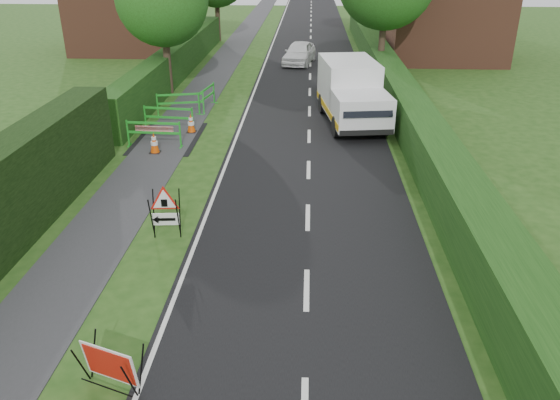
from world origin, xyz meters
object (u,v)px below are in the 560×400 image
object	(u,v)px
works_van	(352,92)
triangle_sign	(163,208)
red_rect_sign	(110,365)
hatchback_car	(299,53)

from	to	relation	value
works_van	triangle_sign	bearing A→B (deg)	-125.75
triangle_sign	works_van	size ratio (longest dim) A/B	0.22
red_rect_sign	hatchback_car	distance (m)	27.84
hatchback_car	triangle_sign	bearing A→B (deg)	-87.30
works_van	red_rect_sign	bearing A→B (deg)	-116.09
hatchback_car	works_van	bearing A→B (deg)	-68.47
red_rect_sign	works_van	distance (m)	16.39
red_rect_sign	hatchback_car	world-z (taller)	hatchback_car
triangle_sign	works_van	world-z (taller)	works_van
works_van	hatchback_car	world-z (taller)	works_van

